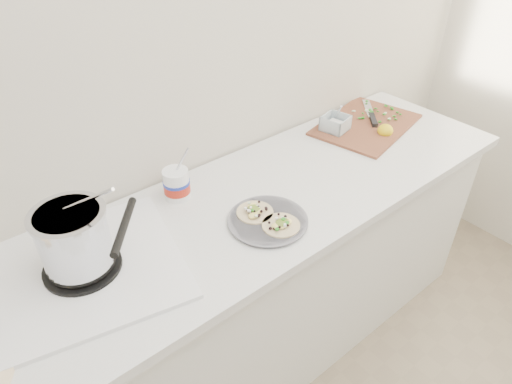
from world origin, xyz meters
TOP-DOWN VIEW (x-y plane):
  - counter at (0.00, 1.43)m, footprint 2.44×0.66m
  - stove at (-0.56, 1.47)m, footprint 0.67×0.64m
  - taco_plate at (0.02, 1.29)m, footprint 0.28×0.28m
  - tub at (-0.14, 1.62)m, footprint 0.10×0.10m
  - cutboard at (0.83, 1.55)m, footprint 0.57×0.45m

SIDE VIEW (x-z plane):
  - counter at x=0.00m, z-range 0.00..0.90m
  - taco_plate at x=0.02m, z-range 0.90..0.94m
  - cutboard at x=0.83m, z-range 0.88..0.96m
  - tub at x=-0.14m, z-range 0.86..1.08m
  - stove at x=-0.56m, z-range 0.85..1.13m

